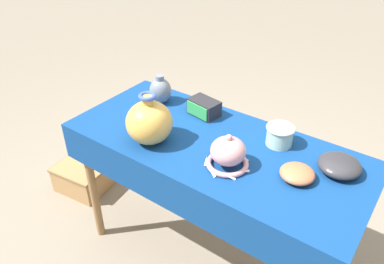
{
  "coord_description": "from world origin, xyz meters",
  "views": [
    {
      "loc": [
        0.71,
        -1.16,
        1.71
      ],
      "look_at": [
        -0.05,
        -0.1,
        0.85
      ],
      "focal_mm": 35.0,
      "sensor_mm": 36.0,
      "label": 1
    }
  ],
  "objects_px": {
    "vase_dome_bell": "(228,154)",
    "bowl_shallow_charcoal": "(339,165)",
    "jar_round_slate": "(160,90)",
    "vase_tall_bulbous": "(149,122)",
    "cup_wide_celadon": "(280,135)",
    "mosaic_tile_box": "(204,107)",
    "bowl_shallow_terracotta": "(297,173)",
    "wooden_crate": "(86,173)"
  },
  "relations": [
    {
      "from": "vase_dome_bell",
      "to": "vase_tall_bulbous",
      "type": "bearing_deg",
      "value": -172.63
    },
    {
      "from": "bowl_shallow_terracotta",
      "to": "wooden_crate",
      "type": "relative_size",
      "value": 0.36
    },
    {
      "from": "bowl_shallow_charcoal",
      "to": "cup_wide_celadon",
      "type": "height_order",
      "value": "cup_wide_celadon"
    },
    {
      "from": "cup_wide_celadon",
      "to": "bowl_shallow_terracotta",
      "type": "distance_m",
      "value": 0.23
    },
    {
      "from": "jar_round_slate",
      "to": "cup_wide_celadon",
      "type": "relative_size",
      "value": 1.2
    },
    {
      "from": "wooden_crate",
      "to": "jar_round_slate",
      "type": "bearing_deg",
      "value": 5.97
    },
    {
      "from": "mosaic_tile_box",
      "to": "cup_wide_celadon",
      "type": "height_order",
      "value": "cup_wide_celadon"
    },
    {
      "from": "mosaic_tile_box",
      "to": "jar_round_slate",
      "type": "distance_m",
      "value": 0.26
    },
    {
      "from": "vase_tall_bulbous",
      "to": "vase_dome_bell",
      "type": "distance_m",
      "value": 0.37
    },
    {
      "from": "vase_tall_bulbous",
      "to": "mosaic_tile_box",
      "type": "relative_size",
      "value": 1.42
    },
    {
      "from": "vase_tall_bulbous",
      "to": "cup_wide_celadon",
      "type": "distance_m",
      "value": 0.57
    },
    {
      "from": "bowl_shallow_charcoal",
      "to": "jar_round_slate",
      "type": "bearing_deg",
      "value": 178.14
    },
    {
      "from": "cup_wide_celadon",
      "to": "bowl_shallow_terracotta",
      "type": "xyz_separation_m",
      "value": [
        0.16,
        -0.17,
        -0.02
      ]
    },
    {
      "from": "mosaic_tile_box",
      "to": "bowl_shallow_charcoal",
      "type": "distance_m",
      "value": 0.69
    },
    {
      "from": "mosaic_tile_box",
      "to": "bowl_shallow_charcoal",
      "type": "height_order",
      "value": "mosaic_tile_box"
    },
    {
      "from": "jar_round_slate",
      "to": "wooden_crate",
      "type": "distance_m",
      "value": 0.95
    },
    {
      "from": "bowl_shallow_charcoal",
      "to": "cup_wide_celadon",
      "type": "bearing_deg",
      "value": 172.09
    },
    {
      "from": "jar_round_slate",
      "to": "vase_tall_bulbous",
      "type": "bearing_deg",
      "value": -57.57
    },
    {
      "from": "jar_round_slate",
      "to": "bowl_shallow_terracotta",
      "type": "distance_m",
      "value": 0.84
    },
    {
      "from": "bowl_shallow_terracotta",
      "to": "wooden_crate",
      "type": "bearing_deg",
      "value": 178.84
    },
    {
      "from": "jar_round_slate",
      "to": "bowl_shallow_terracotta",
      "type": "height_order",
      "value": "jar_round_slate"
    },
    {
      "from": "vase_dome_bell",
      "to": "bowl_shallow_charcoal",
      "type": "relative_size",
      "value": 1.13
    },
    {
      "from": "jar_round_slate",
      "to": "wooden_crate",
      "type": "xyz_separation_m",
      "value": [
        -0.58,
        -0.14,
        -0.74
      ]
    },
    {
      "from": "jar_round_slate",
      "to": "bowl_shallow_terracotta",
      "type": "xyz_separation_m",
      "value": [
        0.82,
        -0.17,
        -0.04
      ]
    },
    {
      "from": "vase_tall_bulbous",
      "to": "bowl_shallow_terracotta",
      "type": "distance_m",
      "value": 0.65
    },
    {
      "from": "jar_round_slate",
      "to": "bowl_shallow_terracotta",
      "type": "bearing_deg",
      "value": -11.48
    },
    {
      "from": "vase_tall_bulbous",
      "to": "vase_dome_bell",
      "type": "xyz_separation_m",
      "value": [
        0.37,
        0.05,
        -0.04
      ]
    },
    {
      "from": "vase_tall_bulbous",
      "to": "cup_wide_celadon",
      "type": "bearing_deg",
      "value": 33.34
    },
    {
      "from": "vase_dome_bell",
      "to": "jar_round_slate",
      "type": "relative_size",
      "value": 1.26
    },
    {
      "from": "mosaic_tile_box",
      "to": "bowl_shallow_terracotta",
      "type": "distance_m",
      "value": 0.6
    },
    {
      "from": "vase_dome_bell",
      "to": "bowl_shallow_charcoal",
      "type": "distance_m",
      "value": 0.44
    },
    {
      "from": "vase_dome_bell",
      "to": "cup_wide_celadon",
      "type": "bearing_deg",
      "value": 68.56
    },
    {
      "from": "jar_round_slate",
      "to": "bowl_shallow_charcoal",
      "type": "height_order",
      "value": "jar_round_slate"
    },
    {
      "from": "jar_round_slate",
      "to": "mosaic_tile_box",
      "type": "bearing_deg",
      "value": 6.07
    },
    {
      "from": "mosaic_tile_box",
      "to": "bowl_shallow_terracotta",
      "type": "height_order",
      "value": "mosaic_tile_box"
    },
    {
      "from": "bowl_shallow_charcoal",
      "to": "bowl_shallow_terracotta",
      "type": "relative_size",
      "value": 1.25
    },
    {
      "from": "jar_round_slate",
      "to": "cup_wide_celadon",
      "type": "bearing_deg",
      "value": 0.65
    },
    {
      "from": "jar_round_slate",
      "to": "bowl_shallow_charcoal",
      "type": "xyz_separation_m",
      "value": [
        0.94,
        -0.03,
        -0.04
      ]
    },
    {
      "from": "bowl_shallow_charcoal",
      "to": "cup_wide_celadon",
      "type": "distance_m",
      "value": 0.28
    },
    {
      "from": "bowl_shallow_charcoal",
      "to": "mosaic_tile_box",
      "type": "bearing_deg",
      "value": 175.21
    },
    {
      "from": "vase_tall_bulbous",
      "to": "bowl_shallow_terracotta",
      "type": "height_order",
      "value": "vase_tall_bulbous"
    },
    {
      "from": "vase_tall_bulbous",
      "to": "jar_round_slate",
      "type": "xyz_separation_m",
      "value": [
        -0.19,
        0.3,
        -0.03
      ]
    }
  ]
}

